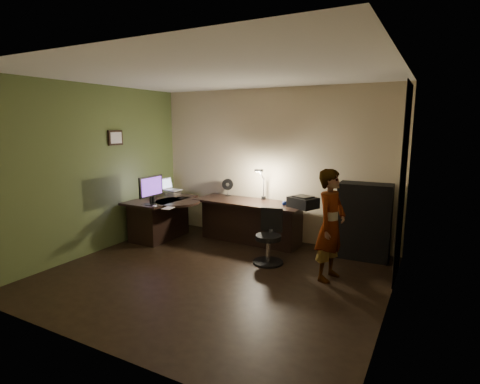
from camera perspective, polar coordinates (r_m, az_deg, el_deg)
The scene contains 27 objects.
floor at distance 5.36m, azimuth -3.99°, elevation -12.58°, with size 4.50×4.00×0.01m, color black.
ceiling at distance 4.98m, azimuth -4.40°, elevation 17.54°, with size 4.50×4.00×0.01m, color silver.
wall_back at distance 6.76m, azimuth 4.97°, elevation 4.09°, with size 4.50×0.01×2.70m, color #C0AF8A.
wall_front at distance 3.49m, azimuth -22.06°, elevation -2.44°, with size 4.50×0.01×2.70m, color #C0AF8A.
wall_left at distance 6.47m, azimuth -21.33°, elevation 3.16°, with size 0.01×4.00×2.70m, color #C0AF8A.
wall_right at distance 4.25m, azimuth 22.47°, elevation -0.32°, with size 0.01×4.00×2.70m, color #C0AF8A.
green_wall_overlay at distance 6.46m, azimuth -21.24°, elevation 3.15°, with size 0.00×4.00×2.70m, color #4F6130.
arched_doorway at distance 5.39m, azimuth 23.56°, elevation 1.16°, with size 0.01×0.90×2.60m, color black.
french_door at distance 3.78m, azimuth 20.99°, elevation -6.13°, with size 0.02×0.92×2.10m, color white.
framed_picture at distance 6.71m, azimuth -18.48°, elevation 7.85°, with size 0.04×0.30×0.25m, color black.
desk_left at distance 7.03m, azimuth -11.92°, elevation -3.98°, with size 0.79×1.28×0.74m, color black.
desk_right at distance 6.64m, azimuth 1.41°, elevation -4.56°, with size 1.98×0.69×0.74m, color black.
cabinet at distance 6.13m, azimuth 18.37°, elevation -4.24°, with size 0.79×0.40×1.19m, color black.
laptop_stand at distance 7.25m, azimuth -10.20°, elevation -0.15°, with size 0.25×0.21×0.11m, color silver.
laptop at distance 7.22m, azimuth -10.24°, elevation 1.13°, with size 0.32×0.30×0.22m, color silver.
monitor at distance 6.48m, azimuth -13.50°, elevation -0.36°, with size 0.11×0.55×0.36m, color black.
mouse at distance 6.31m, azimuth -12.88°, elevation -2.11°, with size 0.06×0.10×0.04m, color silver.
phone at distance 6.97m, azimuth -8.88°, elevation -0.94°, with size 0.06×0.12×0.01m, color black.
pen at distance 6.58m, azimuth -14.47°, elevation -1.80°, with size 0.01×0.13×0.01m, color black.
speaker at distance 6.58m, azimuth -13.13°, elevation -0.90°, with size 0.08×0.08×0.20m, color black.
notepad at distance 6.18m, azimuth -10.89°, elevation -2.42°, with size 0.15×0.20×0.01m, color silver.
desk_fan at distance 7.04m, azimuth -1.84°, elevation 0.72°, with size 0.21×0.12×0.33m, color black.
headphones at distance 6.27m, azimuth 7.34°, elevation -1.70°, with size 0.17×0.07×0.08m, color navy.
printer at distance 6.14m, azimuth 9.57°, elevation -1.50°, with size 0.43×0.33×0.19m, color black.
desk_lamp at distance 6.67m, azimuth 3.63°, elevation 1.34°, with size 0.14×0.27×0.60m, color black.
office_chair at distance 5.65m, azimuth 4.34°, elevation -6.87°, with size 0.46×0.46×0.82m, color black.
person at distance 5.14m, azimuth 13.65°, elevation -4.92°, with size 0.54×0.36×1.50m, color #D8A88C.
Camera 1 is at (2.65, -4.17, 2.07)m, focal length 28.00 mm.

